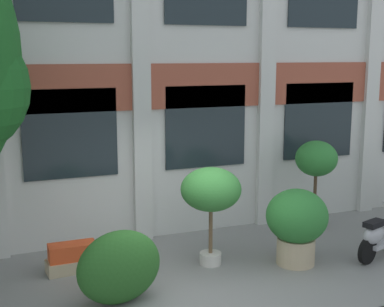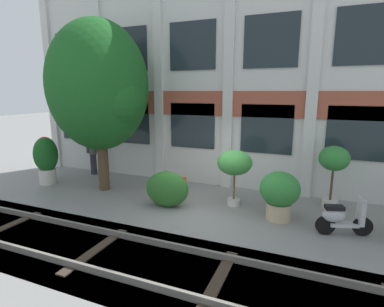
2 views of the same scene
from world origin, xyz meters
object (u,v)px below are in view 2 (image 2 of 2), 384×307
resident_by_doorway (93,153)px  topiary_hedge (167,189)px  broadleaf_tree (99,89)px  potted_plant_fluted_column (280,193)px  scooter_second_parked (342,218)px  potted_plant_terracotta_small (334,163)px  potted_plant_tall_urn (235,164)px  potted_plant_ribbed_drum (46,157)px  potted_plant_square_trough (174,184)px

resident_by_doorway → topiary_hedge: resident_by_doorway is taller
broadleaf_tree → potted_plant_fluted_column: broadleaf_tree is taller
broadleaf_tree → scooter_second_parked: (7.78, -0.66, -3.18)m
potted_plant_fluted_column → topiary_hedge: bearing=-174.4°
broadleaf_tree → potted_plant_terracotta_small: bearing=8.6°
broadleaf_tree → potted_plant_terracotta_small: (7.59, 1.15, -2.18)m
broadleaf_tree → scooter_second_parked: size_ratio=4.43×
scooter_second_parked → topiary_hedge: (-4.88, 0.04, 0.13)m
potted_plant_fluted_column → resident_by_doorway: resident_by_doorway is taller
potted_plant_tall_urn → potted_plant_terracotta_small: bearing=17.6°
potted_plant_ribbed_drum → scooter_second_parked: size_ratio=1.38×
potted_plant_square_trough → resident_by_doorway: 4.31m
potted_plant_square_trough → scooter_second_parked: 5.57m
potted_plant_fluted_column → broadleaf_tree: bearing=177.2°
potted_plant_tall_urn → resident_by_doorway: (-6.56, 1.27, -0.43)m
potted_plant_tall_urn → potted_plant_fluted_column: bearing=-21.2°
potted_plant_square_trough → potted_plant_fluted_column: 4.00m
potted_plant_square_trough → resident_by_doorway: resident_by_doorway is taller
potted_plant_terracotta_small → topiary_hedge: potted_plant_terracotta_small is taller
potted_plant_ribbed_drum → potted_plant_square_trough: (4.94, 1.10, -0.82)m
potted_plant_tall_urn → potted_plant_fluted_column: (1.43, -0.56, -0.55)m
potted_plant_tall_urn → potted_plant_terracotta_small: potted_plant_terracotta_small is taller
potted_plant_terracotta_small → potted_plant_fluted_column: size_ratio=1.42×
potted_plant_ribbed_drum → potted_plant_square_trough: size_ratio=1.99×
potted_plant_tall_urn → topiary_hedge: 2.22m
scooter_second_parked → resident_by_doorway: (-9.55, 2.19, 0.48)m
potted_plant_square_trough → resident_by_doorway: size_ratio=0.54×
potted_plant_ribbed_drum → scooter_second_parked: 10.32m
topiary_hedge → potted_plant_fluted_column: bearing=5.6°
potted_plant_tall_urn → potted_plant_ribbed_drum: potted_plant_ribbed_drum is taller
broadleaf_tree → resident_by_doorway: (-1.78, 1.53, -2.71)m
potted_plant_tall_urn → potted_plant_fluted_column: potted_plant_tall_urn is taller
potted_plant_ribbed_drum → scooter_second_parked: bearing=-2.3°
potted_plant_terracotta_small → topiary_hedge: 5.09m
potted_plant_square_trough → potted_plant_fluted_column: size_ratio=0.67×
potted_plant_terracotta_small → scooter_second_parked: bearing=-84.1°
potted_plant_square_trough → potted_plant_tall_urn: bearing=-14.2°
potted_plant_fluted_column → scooter_second_parked: size_ratio=1.03×
resident_by_doorway → topiary_hedge: bearing=12.0°
broadleaf_tree → potted_plant_ribbed_drum: broadleaf_tree is taller
potted_plant_terracotta_small → resident_by_doorway: bearing=177.7°
broadleaf_tree → potted_plant_tall_urn: bearing=3.1°
potted_plant_fluted_column → potted_plant_square_trough: bearing=163.1°
broadleaf_tree → topiary_hedge: bearing=-12.2°
potted_plant_terracotta_small → potted_plant_ribbed_drum: 10.21m
potted_plant_tall_urn → potted_plant_terracotta_small: size_ratio=0.91×
potted_plant_terracotta_small → potted_plant_ribbed_drum: size_ratio=1.06×
potted_plant_tall_urn → potted_plant_terracotta_small: 2.95m
topiary_hedge → potted_plant_tall_urn: bearing=25.0°
potted_plant_ribbed_drum → potted_plant_fluted_column: size_ratio=1.34×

